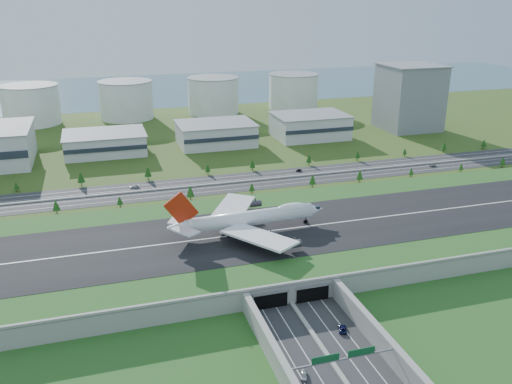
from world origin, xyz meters
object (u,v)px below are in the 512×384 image
object	(u,v)px
car_2	(343,329)
car_0	(304,375)
car_7	(134,186)
office_tower	(409,98)
car_5	(299,170)
boeing_747	(249,218)
fuel_tank_a	(31,105)
car_6	(433,165)

from	to	relation	value
car_2	car_0	bearing A→B (deg)	62.39
car_0	car_7	bearing A→B (deg)	123.34
office_tower	car_5	size ratio (longest dim) A/B	13.13
car_2	car_7	xyz separation A→B (m)	(-57.37, 175.25, 0.05)
boeing_747	car_7	world-z (taller)	boeing_747
office_tower	fuel_tank_a	world-z (taller)	office_tower
boeing_747	car_7	bearing A→B (deg)	111.21
office_tower	fuel_tank_a	bearing A→B (deg)	160.23
car_6	car_7	xyz separation A→B (m)	(-201.80, 14.54, 0.08)
office_tower	car_6	world-z (taller)	office_tower
fuel_tank_a	boeing_747	distance (m)	329.18
car_6	office_tower	bearing A→B (deg)	-25.25
boeing_747	car_5	size ratio (longest dim) A/B	18.40
office_tower	car_5	bearing A→B (deg)	-146.76
car_7	fuel_tank_a	bearing A→B (deg)	-163.13
car_0	car_2	world-z (taller)	car_0
car_5	car_6	size ratio (longest dim) A/B	0.76
car_5	car_2	bearing A→B (deg)	-39.74
office_tower	car_0	world-z (taller)	office_tower
boeing_747	car_7	size ratio (longest dim) A/B	13.23
boeing_747	car_0	world-z (taller)	boeing_747
boeing_747	car_0	bearing A→B (deg)	-98.31
car_0	car_7	size ratio (longest dim) A/B	0.84
office_tower	car_5	distance (m)	166.45
fuel_tank_a	car_5	xyz separation A→B (m)	(182.59, -205.07, -16.69)
fuel_tank_a	car_2	size ratio (longest dim) A/B	8.75
car_0	car_5	xyz separation A→B (m)	(73.76, 196.21, -0.15)
car_0	car_2	bearing A→B (deg)	63.92
fuel_tank_a	car_6	xyz separation A→B (m)	(275.50, -221.34, -16.61)
boeing_747	car_7	distance (m)	110.68
office_tower	boeing_747	size ratio (longest dim) A/B	0.71
car_5	office_tower	bearing A→B (deg)	99.73
car_7	car_2	bearing A→B (deg)	15.38
fuel_tank_a	car_6	world-z (taller)	fuel_tank_a
car_5	car_7	size ratio (longest dim) A/B	0.72
car_6	fuel_tank_a	bearing A→B (deg)	48.68
office_tower	car_2	distance (m)	328.21
fuel_tank_a	car_0	bearing A→B (deg)	-74.83
fuel_tank_a	car_5	size ratio (longest dim) A/B	11.93
car_2	car_7	distance (m)	184.40
office_tower	car_7	distance (m)	264.19
car_7	office_tower	bearing A→B (deg)	107.69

